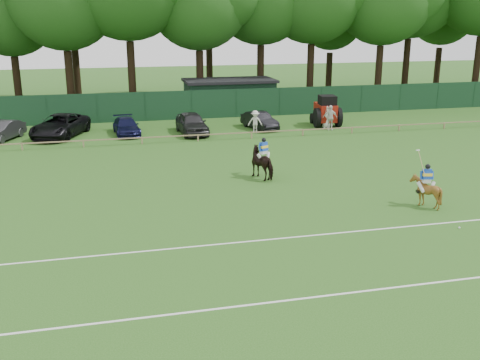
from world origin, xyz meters
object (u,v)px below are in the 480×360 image
object	(u,v)px
sedan_grey	(2,131)
estate_black	(260,120)
polo_ball	(459,228)
sedan_navy	(126,126)
spectator_right	(327,117)
hatch_grey	(192,123)
horse_chestnut	(425,191)
spectator_left	(255,122)
spectator_mid	(330,118)
suv_black	(60,126)
horse_dark	(264,163)
utility_shed	(229,95)
tractor	(326,111)

from	to	relation	value
sedan_grey	estate_black	distance (m)	19.32
sedan_grey	polo_ball	xyz separation A→B (m)	(21.75, -23.40, -0.65)
sedan_navy	spectator_right	bearing A→B (deg)	-8.76
sedan_grey	spectator_right	world-z (taller)	spectator_right
hatch_grey	polo_ball	size ratio (longest dim) A/B	53.20
horse_chestnut	spectator_left	world-z (taller)	spectator_left
spectator_mid	sedan_navy	bearing A→B (deg)	-174.86
sedan_grey	spectator_left	bearing A→B (deg)	16.87
spectator_left	estate_black	bearing A→B (deg)	77.39
horse_chestnut	estate_black	distance (m)	20.34
sedan_navy	suv_black	bearing A→B (deg)	170.62
horse_dark	hatch_grey	world-z (taller)	horse_dark
sedan_grey	spectator_mid	distance (m)	24.68
sedan_grey	spectator_right	xyz separation A→B (m)	(24.63, -1.23, 0.21)
suv_black	estate_black	xyz separation A→B (m)	(15.31, -0.54, -0.16)
spectator_left	utility_shed	xyz separation A→B (m)	(0.24, 10.18, 0.66)
horse_chestnut	sedan_navy	bearing A→B (deg)	-44.27
sedan_grey	hatch_grey	xyz separation A→B (m)	(13.74, -0.92, 0.12)
spectator_left	polo_ball	world-z (taller)	spectator_left
sedan_navy	spectator_right	xyz separation A→B (m)	(15.78, -1.13, 0.27)
horse_dark	sedan_navy	world-z (taller)	horse_dark
sedan_grey	utility_shed	bearing A→B (deg)	46.52
horse_chestnut	hatch_grey	world-z (taller)	hatch_grey
utility_shed	sedan_grey	bearing A→B (deg)	-156.03
estate_black	polo_ball	xyz separation A→B (m)	(2.43, -23.17, -0.62)
sedan_navy	spectator_right	world-z (taller)	spectator_right
horse_dark	horse_chestnut	xyz separation A→B (m)	(6.13, -6.48, -0.13)
sedan_navy	tractor	xyz separation A→B (m)	(16.07, -0.23, 0.56)
polo_ball	utility_shed	xyz separation A→B (m)	(-3.00, 31.74, 1.49)
horse_dark	hatch_grey	xyz separation A→B (m)	(-2.00, 13.01, -0.06)
horse_dark	sedan_grey	bearing A→B (deg)	-66.16
suv_black	estate_black	size ratio (longest dim) A/B	1.48
sedan_navy	utility_shed	world-z (taller)	utility_shed
spectator_left	horse_dark	bearing A→B (deg)	-88.96
suv_black	spectator_mid	bearing A→B (deg)	14.46
spectator_mid	polo_ball	distance (m)	21.60
spectator_left	polo_ball	size ratio (longest dim) A/B	19.41
sedan_grey	utility_shed	size ratio (longest dim) A/B	0.50
estate_black	spectator_mid	xyz separation A→B (m)	(5.28, -1.77, 0.31)
hatch_grey	sedan_grey	bearing A→B (deg)	172.43
estate_black	utility_shed	distance (m)	8.63
sedan_navy	estate_black	size ratio (longest dim) A/B	1.07
spectator_left	spectator_mid	world-z (taller)	spectator_mid
horse_dark	tractor	distance (m)	16.41
horse_dark	spectator_mid	size ratio (longest dim) A/B	1.06
spectator_left	spectator_mid	distance (m)	6.08
spectator_left	spectator_right	xyz separation A→B (m)	(6.11, 0.61, 0.03)
sedan_grey	spectator_mid	size ratio (longest dim) A/B	2.16
sedan_navy	estate_black	distance (m)	10.47
suv_black	spectator_mid	distance (m)	20.72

